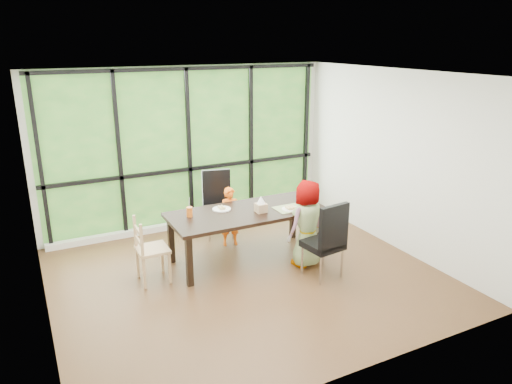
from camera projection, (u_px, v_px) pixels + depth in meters
ground at (247, 277)px, 6.57m from camera, size 5.00×5.00×0.00m
back_wall at (188, 148)px, 8.06m from camera, size 5.00×0.00×5.00m
foliage_backdrop at (189, 148)px, 8.05m from camera, size 4.80×0.02×2.65m
window_mullions at (189, 149)px, 8.01m from camera, size 4.80×0.06×2.65m
window_sill at (193, 222)px, 8.38m from camera, size 4.80×0.12×0.10m
dining_table at (247, 235)px, 6.99m from camera, size 2.30×1.14×0.75m
chair_window_leather at (219, 205)px, 7.76m from camera, size 0.55×0.55×1.08m
chair_interior_leather at (323, 239)px, 6.44m from camera, size 0.51×0.51×1.08m
chair_end_beech at (152, 249)px, 6.34m from camera, size 0.40×0.42×0.90m
child_toddler at (230, 216)px, 7.46m from camera, size 0.38×0.29×0.93m
child_older at (306, 224)px, 6.73m from camera, size 0.69×0.52×1.26m
placemat at (290, 208)px, 6.98m from camera, size 0.45×0.33×0.01m
plate_far at (222, 209)px, 6.93m from camera, size 0.27×0.27×0.02m
plate_near at (291, 209)px, 6.93m from camera, size 0.25×0.25×0.02m
orange_cup at (189, 212)px, 6.64m from camera, size 0.09×0.09×0.14m
green_cup at (310, 203)px, 7.02m from camera, size 0.09×0.09×0.14m
tissue_box at (261, 208)px, 6.82m from camera, size 0.15×0.15×0.13m
crepe_rolls_far at (222, 207)px, 6.92m from camera, size 0.10×0.12×0.04m
crepe_rolls_near at (291, 207)px, 6.92m from camera, size 0.15×0.12×0.04m
straw_white at (189, 204)px, 6.61m from camera, size 0.01×0.04×0.20m
straw_pink at (310, 196)px, 6.98m from camera, size 0.01×0.04×0.20m
tissue at (261, 200)px, 6.78m from camera, size 0.12×0.12×0.11m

